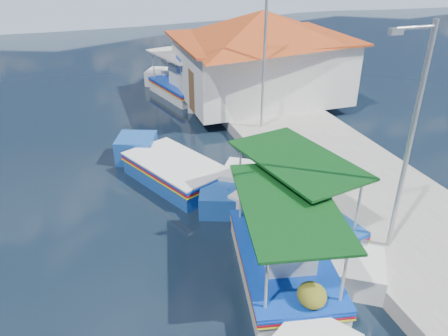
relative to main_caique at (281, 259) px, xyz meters
name	(u,v)px	position (x,y,z in m)	size (l,w,h in m)	color
quay	(347,179)	(4.35, 3.59, -0.24)	(5.00, 44.00, 0.50)	#A7A59C
bollards	(307,188)	(2.25, 2.84, 0.16)	(0.20, 17.20, 0.30)	#A5A8AD
main_caique	(281,259)	(0.00, 0.00, 0.00)	(3.26, 7.60, 2.55)	white
caique_green_canopy	(291,218)	(1.17, 1.74, -0.08)	(3.13, 7.30, 2.78)	white
caique_blue_hull	(176,173)	(-1.49, 5.86, -0.15)	(3.97, 6.53, 1.27)	#1B4EA2
caique_far	(182,87)	(1.05, 15.50, 0.00)	(3.41, 7.29, 2.63)	white
harbor_building	(261,53)	(4.64, 12.59, 2.28)	(10.49, 10.49, 4.40)	white
lamp_post_near	(409,134)	(2.95, -0.41, 3.36)	(1.21, 0.14, 6.00)	#A5A8AD
lamp_post_far	(262,52)	(2.95, 8.59, 3.36)	(1.21, 0.14, 6.00)	#A5A8AD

